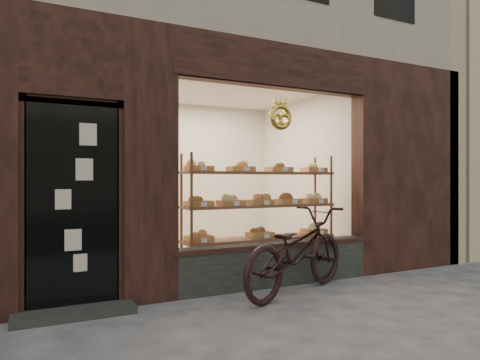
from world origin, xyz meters
TOP-DOWN VIEW (x-y plane):
  - ground at (0.00, 0.00)m, footprint 90.00×90.00m
  - display_shelf at (0.45, 2.55)m, footprint 2.20×0.45m
  - bicycle at (0.46, 1.67)m, footprint 2.05×1.36m

SIDE VIEW (x-z plane):
  - ground at x=0.00m, z-range 0.00..0.00m
  - bicycle at x=0.46m, z-range 0.00..1.02m
  - display_shelf at x=0.45m, z-range 0.02..1.72m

